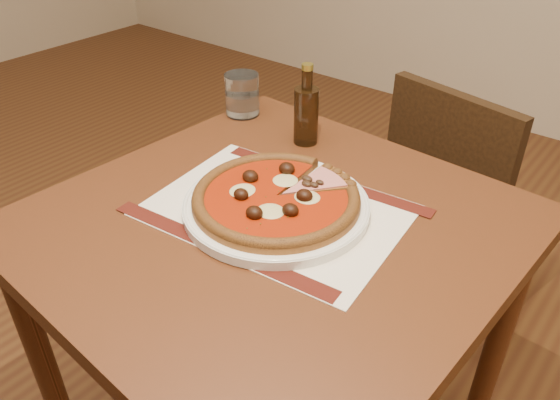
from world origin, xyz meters
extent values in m
cube|color=#5E2916|center=(0.87, 0.71, 0.73)|extent=(0.84, 0.84, 0.04)
cylinder|color=#5E2916|center=(0.50, 0.38, 0.35)|extent=(0.05, 0.05, 0.71)
cylinder|color=#5E2916|center=(0.54, 1.08, 0.35)|extent=(0.05, 0.05, 0.71)
cylinder|color=#5E2916|center=(1.24, 1.04, 0.35)|extent=(0.05, 0.05, 0.71)
cube|color=black|center=(0.98, 1.51, 0.39)|extent=(0.45, 0.45, 0.04)
cylinder|color=black|center=(1.17, 1.64, 0.18)|extent=(0.03, 0.03, 0.37)
cylinder|color=black|center=(0.86, 1.71, 0.18)|extent=(0.03, 0.03, 0.37)
cylinder|color=black|center=(1.10, 1.32, 0.18)|extent=(0.03, 0.03, 0.37)
cylinder|color=black|center=(0.79, 1.39, 0.18)|extent=(0.03, 0.03, 0.37)
cube|color=black|center=(0.94, 1.35, 0.60)|extent=(0.38, 0.12, 0.40)
cube|color=white|center=(0.86, 0.73, 0.75)|extent=(0.48, 0.37, 0.00)
cylinder|color=white|center=(0.86, 0.73, 0.76)|extent=(0.34, 0.34, 0.02)
cylinder|color=brown|center=(0.86, 0.73, 0.78)|extent=(0.31, 0.31, 0.01)
torus|color=brown|center=(0.86, 0.73, 0.78)|extent=(0.31, 0.31, 0.02)
cylinder|color=maroon|center=(0.86, 0.73, 0.78)|extent=(0.26, 0.26, 0.00)
ellipsoid|color=beige|center=(0.85, 0.78, 0.79)|extent=(0.05, 0.04, 0.01)
ellipsoid|color=beige|center=(0.79, 0.70, 0.79)|extent=(0.05, 0.04, 0.01)
ellipsoid|color=beige|center=(0.89, 0.69, 0.79)|extent=(0.05, 0.04, 0.01)
ellipsoid|color=beige|center=(0.93, 0.77, 0.79)|extent=(0.05, 0.04, 0.01)
ellipsoid|color=black|center=(0.84, 0.79, 0.80)|extent=(0.03, 0.03, 0.02)
ellipsoid|color=black|center=(0.77, 0.75, 0.80)|extent=(0.03, 0.03, 0.02)
ellipsoid|color=black|center=(0.82, 0.69, 0.80)|extent=(0.03, 0.03, 0.02)
ellipsoid|color=black|center=(0.88, 0.64, 0.80)|extent=(0.03, 0.03, 0.02)
ellipsoid|color=black|center=(0.92, 0.70, 0.80)|extent=(0.03, 0.03, 0.02)
ellipsoid|color=black|center=(0.94, 0.77, 0.80)|extent=(0.03, 0.03, 0.02)
ellipsoid|color=#321D12|center=(0.89, 0.79, 0.79)|extent=(0.02, 0.01, 0.01)
ellipsoid|color=#321D12|center=(0.90, 0.83, 0.79)|extent=(0.02, 0.01, 0.01)
ellipsoid|color=#321D12|center=(0.88, 0.79, 0.79)|extent=(0.02, 0.01, 0.01)
ellipsoid|color=#321D12|center=(0.88, 0.83, 0.79)|extent=(0.02, 0.01, 0.01)
cylinder|color=white|center=(0.53, 1.01, 0.80)|extent=(0.11, 0.11, 0.10)
cylinder|color=black|center=(0.74, 0.99, 0.81)|extent=(0.05, 0.05, 0.13)
cylinder|color=black|center=(0.74, 0.99, 0.89)|extent=(0.02, 0.02, 0.05)
cylinder|color=olive|center=(0.74, 0.99, 0.93)|extent=(0.03, 0.03, 0.01)
camera|label=1|loc=(1.39, 0.09, 1.33)|focal=35.00mm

